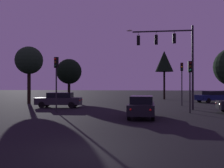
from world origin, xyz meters
name	(u,v)px	position (x,y,z in m)	size (l,w,h in m)	color
ground_plane	(131,103)	(0.00, 24.50, 0.00)	(168.00, 168.00, 0.00)	black
traffic_signal_mast_arm	(172,50)	(4.32, 15.79, 5.50)	(6.18, 0.40, 7.74)	#232326
traffic_light_corner_left	(190,76)	(5.41, 12.86, 2.98)	(0.32, 0.36, 4.21)	#232326
traffic_light_corner_right	(56,73)	(-5.54, 12.10, 3.25)	(0.37, 0.39, 4.60)	#232326
traffic_light_median	(182,75)	(5.84, 20.47, 3.33)	(0.33, 0.37, 4.74)	#232326
car_nearside_lane	(142,106)	(1.57, 9.31, 0.79)	(1.82, 4.44, 1.52)	black
car_crossing_left	(59,100)	(-6.79, 16.54, 0.80)	(4.65, 2.13, 1.52)	#232328
car_far_lane	(213,96)	(10.71, 26.69, 0.80)	(4.86, 3.82, 1.52)	#0F1947
tree_behind_sign	(29,61)	(-12.32, 21.51, 5.27)	(3.39, 3.39, 7.03)	black
tree_center_horizon	(164,62)	(4.92, 33.51, 6.08)	(2.90, 2.90, 7.80)	black
tree_right_cluster	(69,72)	(-9.19, 27.95, 4.26)	(3.66, 3.66, 6.11)	black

